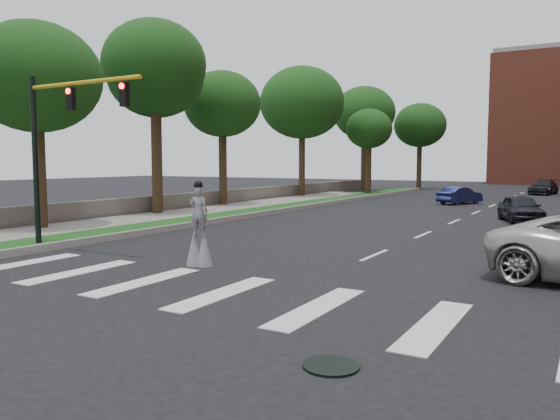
# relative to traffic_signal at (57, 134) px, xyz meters

# --- Properties ---
(ground_plane) EXTENTS (160.00, 160.00, 0.00)m
(ground_plane) POSITION_rel_traffic_signal_xyz_m (9.78, -3.00, -4.15)
(ground_plane) COLOR black
(ground_plane) RESTS_ON ground
(grass_median) EXTENTS (2.00, 60.00, 0.25)m
(grass_median) POSITION_rel_traffic_signal_xyz_m (-1.72, 17.00, -4.03)
(grass_median) COLOR #134413
(grass_median) RESTS_ON ground
(median_curb) EXTENTS (0.20, 60.00, 0.28)m
(median_curb) POSITION_rel_traffic_signal_xyz_m (-0.67, 17.00, -4.01)
(median_curb) COLOR gray
(median_curb) RESTS_ON ground
(sidewalk_left) EXTENTS (4.00, 60.00, 0.18)m
(sidewalk_left) POSITION_rel_traffic_signal_xyz_m (-4.72, 7.00, -4.06)
(sidewalk_left) COLOR slate
(sidewalk_left) RESTS_ON ground
(stone_wall) EXTENTS (0.50, 56.00, 1.10)m
(stone_wall) POSITION_rel_traffic_signal_xyz_m (-7.22, 19.00, -3.60)
(stone_wall) COLOR #5C564E
(stone_wall) RESTS_ON ground
(manhole) EXTENTS (0.90, 0.90, 0.04)m
(manhole) POSITION_rel_traffic_signal_xyz_m (12.78, -5.00, -4.13)
(manhole) COLOR black
(manhole) RESTS_ON ground
(traffic_signal) EXTENTS (5.30, 0.23, 6.20)m
(traffic_signal) POSITION_rel_traffic_signal_xyz_m (0.00, 0.00, 0.00)
(traffic_signal) COLOR black
(traffic_signal) RESTS_ON ground
(stilt_performer) EXTENTS (0.82, 0.62, 2.63)m
(stilt_performer) POSITION_rel_traffic_signal_xyz_m (5.78, 0.50, -3.18)
(stilt_performer) COLOR #302213
(stilt_performer) RESTS_ON ground
(car_near) EXTENTS (3.08, 4.55, 1.44)m
(car_near) POSITION_rel_traffic_signal_xyz_m (12.83, 18.60, -3.43)
(car_near) COLOR black
(car_near) RESTS_ON ground
(car_mid) EXTENTS (2.85, 4.12, 1.29)m
(car_mid) POSITION_rel_traffic_signal_xyz_m (7.40, 29.46, -3.51)
(car_mid) COLOR #161D4F
(car_mid) RESTS_ON ground
(car_far) EXTENTS (2.66, 5.14, 1.43)m
(car_far) POSITION_rel_traffic_signal_xyz_m (11.81, 45.66, -3.44)
(car_far) COLOR black
(car_far) RESTS_ON ground
(tree_1) EXTENTS (5.83, 5.83, 9.44)m
(tree_1) POSITION_rel_traffic_signal_xyz_m (-5.74, 3.44, 2.77)
(tree_1) COLOR #302213
(tree_1) RESTS_ON ground
(tree_2) EXTENTS (5.98, 5.98, 11.31)m
(tree_2) POSITION_rel_traffic_signal_xyz_m (-6.06, 11.42, 4.56)
(tree_2) COLOR #302213
(tree_2) RESTS_ON ground
(tree_3) EXTENTS (5.37, 5.37, 9.43)m
(tree_3) POSITION_rel_traffic_signal_xyz_m (-6.43, 18.46, 2.94)
(tree_3) COLOR #302213
(tree_3) RESTS_ON ground
(tree_4) EXTENTS (7.42, 7.42, 11.46)m
(tree_4) POSITION_rel_traffic_signal_xyz_m (-6.39, 30.20, 4.13)
(tree_4) COLOR #302213
(tree_4) RESTS_ON ground
(tree_5) EXTENTS (6.55, 6.55, 11.09)m
(tree_5) POSITION_rel_traffic_signal_xyz_m (-5.37, 42.32, 4.11)
(tree_5) COLOR #302213
(tree_5) RESTS_ON ground
(tree_6) EXTENTS (4.32, 4.32, 8.05)m
(tree_6) POSITION_rel_traffic_signal_xyz_m (-2.33, 35.85, 1.98)
(tree_6) COLOR #302213
(tree_6) RESTS_ON ground
(tree_7) EXTENTS (5.84, 5.84, 9.75)m
(tree_7) POSITION_rel_traffic_signal_xyz_m (-1.40, 49.35, 3.07)
(tree_7) COLOR #302213
(tree_7) RESTS_ON ground
(tree_8) EXTENTS (5.67, 5.67, 10.59)m
(tree_8) POSITION_rel_traffic_signal_xyz_m (-6.52, 12.01, 3.97)
(tree_8) COLOR #302213
(tree_8) RESTS_ON ground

